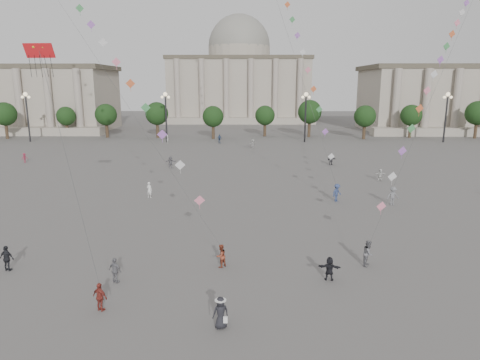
{
  "coord_description": "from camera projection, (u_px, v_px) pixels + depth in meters",
  "views": [
    {
      "loc": [
        1.96,
        -22.58,
        12.29
      ],
      "look_at": [
        1.59,
        12.0,
        4.53
      ],
      "focal_mm": 32.0,
      "sensor_mm": 36.0,
      "label": 1
    }
  ],
  "objects": [
    {
      "name": "ground",
      "position": [
        210.0,
        301.0,
        24.74
      ],
      "size": [
        360.0,
        360.0,
        0.0
      ],
      "primitive_type": "plane",
      "color": "#53504E",
      "rests_on": "ground"
    },
    {
      "name": "hall_central",
      "position": [
        239.0,
        78.0,
        147.7
      ],
      "size": [
        48.3,
        34.3,
        35.5
      ],
      "color": "#A29788",
      "rests_on": "ground"
    },
    {
      "name": "tree_row",
      "position": [
        236.0,
        114.0,
        99.66
      ],
      "size": [
        137.12,
        5.12,
        8.0
      ],
      "color": "#3A291D",
      "rests_on": "ground"
    },
    {
      "name": "lamp_post_far_west",
      "position": [
        27.0,
        108.0,
        91.91
      ],
      "size": [
        2.0,
        0.9,
        10.65
      ],
      "color": "#262628",
      "rests_on": "ground"
    },
    {
      "name": "lamp_post_mid_west",
      "position": [
        166.0,
        108.0,
        91.59
      ],
      "size": [
        2.0,
        0.9,
        10.65
      ],
      "color": "#262628",
      "rests_on": "ground"
    },
    {
      "name": "lamp_post_mid_east",
      "position": [
        306.0,
        108.0,
        91.27
      ],
      "size": [
        2.0,
        0.9,
        10.65
      ],
      "color": "#262628",
      "rests_on": "ground"
    },
    {
      "name": "lamp_post_far_east",
      "position": [
        447.0,
        108.0,
        90.95
      ],
      "size": [
        2.0,
        0.9,
        10.65
      ],
      "color": "#262628",
      "rests_on": "ground"
    },
    {
      "name": "person_crowd_0",
      "position": [
        219.0,
        139.0,
        90.92
      ],
      "size": [
        1.2,
        0.92,
        1.89
      ],
      "primitive_type": "imported",
      "rotation": [
        0.0,
        0.0,
        0.48
      ],
      "color": "navy",
      "rests_on": "ground"
    },
    {
      "name": "person_crowd_2",
      "position": [
        25.0,
        158.0,
        68.44
      ],
      "size": [
        1.04,
        1.13,
        1.53
      ],
      "primitive_type": "imported",
      "rotation": [
        0.0,
        0.0,
        0.95
      ],
      "color": "maroon",
      "rests_on": "ground"
    },
    {
      "name": "person_crowd_3",
      "position": [
        329.0,
        269.0,
        27.3
      ],
      "size": [
        1.5,
        0.68,
        1.56
      ],
      "primitive_type": "imported",
      "rotation": [
        0.0,
        0.0,
        2.99
      ],
      "color": "black",
      "rests_on": "ground"
    },
    {
      "name": "person_crowd_4",
      "position": [
        253.0,
        144.0,
        83.11
      ],
      "size": [
        1.61,
        1.61,
        1.86
      ],
      "primitive_type": "imported",
      "rotation": [
        0.0,
        0.0,
        3.93
      ],
      "color": "beige",
      "rests_on": "ground"
    },
    {
      "name": "person_crowd_6",
      "position": [
        393.0,
        196.0,
        44.33
      ],
      "size": [
        1.33,
        0.87,
        1.94
      ],
      "primitive_type": "imported",
      "rotation": [
        0.0,
        0.0,
        0.12
      ],
      "color": "slate",
      "rests_on": "ground"
    },
    {
      "name": "person_crowd_7",
      "position": [
        380.0,
        175.0,
        55.58
      ],
      "size": [
        1.49,
        0.57,
        1.57
      ],
      "primitive_type": "imported",
      "rotation": [
        0.0,
        0.0,
        3.07
      ],
      "color": "silver",
      "rests_on": "ground"
    },
    {
      "name": "person_crowd_9",
      "position": [
        331.0,
        160.0,
        66.25
      ],
      "size": [
        1.64,
        1.27,
        1.73
      ],
      "primitive_type": "imported",
      "rotation": [
        0.0,
        0.0,
        0.54
      ],
      "color": "black",
      "rests_on": "ground"
    },
    {
      "name": "person_crowd_10",
      "position": [
        168.0,
        139.0,
        91.05
      ],
      "size": [
        0.56,
        0.72,
        1.76
      ],
      "primitive_type": "imported",
      "rotation": [
        0.0,
        0.0,
        1.8
      ],
      "color": "beige",
      "rests_on": "ground"
    },
    {
      "name": "person_crowd_12",
      "position": [
        171.0,
        162.0,
        64.06
      ],
      "size": [
        1.69,
        0.66,
        1.78
      ],
      "primitive_type": "imported",
      "rotation": [
        0.0,
        0.0,
        3.06
      ],
      "color": "slate",
      "rests_on": "ground"
    },
    {
      "name": "person_crowd_13",
      "position": [
        149.0,
        190.0,
        47.15
      ],
      "size": [
        0.77,
        0.66,
        1.79
      ],
      "primitive_type": "imported",
      "rotation": [
        0.0,
        0.0,
        2.72
      ],
      "color": "white",
      "rests_on": "ground"
    },
    {
      "name": "tourist_0",
      "position": [
        100.0,
        297.0,
        23.56
      ],
      "size": [
        1.05,
        0.78,
        1.65
      ],
      "primitive_type": "imported",
      "rotation": [
        0.0,
        0.0,
        2.69
      ],
      "color": "maroon",
      "rests_on": "ground"
    },
    {
      "name": "tourist_1",
      "position": [
        7.0,
        258.0,
        28.64
      ],
      "size": [
        1.1,
        0.65,
        1.76
      ],
      "primitive_type": "imported",
      "rotation": [
        0.0,
        0.0,
        2.92
      ],
      "color": "black",
      "rests_on": "ground"
    },
    {
      "name": "tourist_3",
      "position": [
        115.0,
        270.0,
        26.93
      ],
      "size": [
        1.04,
        0.8,
        1.64
      ],
      "primitive_type": "imported",
      "rotation": [
        0.0,
        0.0,
        2.67
      ],
      "color": "slate",
      "rests_on": "ground"
    },
    {
      "name": "kite_flyer_0",
      "position": [
        221.0,
        256.0,
        29.26
      ],
      "size": [
        0.99,
        0.99,
        1.62
      ],
      "primitive_type": "imported",
      "rotation": [
        0.0,
        0.0,
        3.95
      ],
      "color": "brown",
      "rests_on": "ground"
    },
    {
      "name": "kite_flyer_1",
      "position": [
        337.0,
        193.0,
        45.69
      ],
      "size": [
        1.41,
        1.34,
        1.92
      ],
      "primitive_type": "imported",
      "rotation": [
        0.0,
        0.0,
        0.69
      ],
      "color": "navy",
      "rests_on": "ground"
    },
    {
      "name": "kite_flyer_2",
      "position": [
        368.0,
        253.0,
        29.47
      ],
      "size": [
        1.01,
        1.1,
        1.81
      ],
      "primitive_type": "imported",
      "rotation": [
        0.0,
        0.0,
        1.1
      ],
      "color": "slate",
      "rests_on": "ground"
    },
    {
      "name": "hat_person",
      "position": [
        221.0,
        312.0,
        21.88
      ],
      "size": [
        0.97,
        0.8,
        1.7
      ],
      "color": "black",
      "rests_on": "ground"
    },
    {
      "name": "dragon_kite",
      "position": [
        41.0,
        62.0,
        31.39
      ],
      "size": [
        4.7,
        5.84,
        18.52
      ],
      "color": "red",
      "rests_on": "ground"
    },
    {
      "name": "kite_train_east",
      "position": [
        464.0,
        13.0,
        47.52
      ],
      "size": [
        29.9,
        42.64,
        63.17
      ],
      "color": "#3F3F3F",
      "rests_on": "ground"
    }
  ]
}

